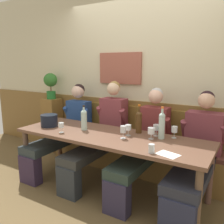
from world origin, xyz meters
TOP-DOWN VIEW (x-y plane):
  - ground_plane at (0.00, 0.00)m, footprint 6.80×6.80m
  - room_wall_back at (-0.00, 1.09)m, footprint 6.80×0.12m
  - wood_wainscot_panel at (0.00, 1.04)m, footprint 6.80×0.03m
  - wall_bench at (0.00, 0.83)m, footprint 2.71×0.42m
  - dining_table at (0.00, 0.15)m, footprint 2.41×0.79m
  - person_left_seat at (-0.99, 0.46)m, footprint 0.50×1.23m
  - person_right_seat at (-0.32, 0.49)m, footprint 0.48×1.23m
  - person_center_left_seat at (0.34, 0.47)m, footprint 0.47×1.23m
  - person_center_right_seat at (0.98, 0.47)m, footprint 0.54×1.24m
  - ice_bucket at (-0.92, 0.07)m, footprint 0.23×0.23m
  - wine_bottle_amber_mid at (-0.40, 0.18)m, footprint 0.08×0.08m
  - wine_bottle_clear_water at (0.27, 0.42)m, footprint 0.08×0.08m
  - wine_bottle_green_tall at (0.60, 0.34)m, footprint 0.07×0.07m
  - wine_glass_right_end at (0.21, 0.12)m, footprint 0.07×0.07m
  - wine_glass_mid_right at (0.51, 0.41)m, footprint 0.08×0.08m
  - wine_glass_near_bucket at (0.50, 0.26)m, footprint 0.08×0.08m
  - wine_glass_center_front at (0.21, 0.25)m, footprint 0.07×0.07m
  - wine_glass_mid_left at (0.72, 0.44)m, footprint 0.07×0.07m
  - wine_glass_by_bottle at (-0.57, -0.07)m, footprint 0.07×0.07m
  - water_tumbler_left at (0.67, -0.14)m, footprint 0.06×0.06m
  - tasting_sheet_left_guest at (0.82, -0.11)m, footprint 0.24×0.20m
  - corner_pedestal at (-1.66, 0.86)m, footprint 0.28×0.28m
  - potted_plant at (-1.66, 0.86)m, footprint 0.24×0.24m

SIDE VIEW (x-z plane):
  - ground_plane at x=0.00m, z-range -0.02..0.00m
  - wall_bench at x=0.00m, z-range -0.19..0.75m
  - corner_pedestal at x=-1.66m, z-range 0.00..0.96m
  - wood_wainscot_panel at x=0.00m, z-range 0.00..1.02m
  - person_center_right_seat at x=0.98m, z-range -0.02..1.24m
  - person_left_seat at x=-0.99m, z-range -0.02..1.24m
  - person_center_left_seat at x=0.34m, z-range -0.02..1.24m
  - person_right_seat at x=-0.32m, z-range -0.02..1.31m
  - dining_table at x=0.00m, z-range 0.29..1.01m
  - tasting_sheet_left_guest at x=0.82m, z-range 0.73..0.73m
  - water_tumbler_left at x=0.67m, z-range 0.73..0.81m
  - ice_bucket at x=-0.92m, z-range 0.73..0.89m
  - wine_glass_by_bottle at x=-0.57m, z-range 0.75..0.88m
  - wine_glass_center_front at x=0.21m, z-range 0.75..0.89m
  - wine_glass_near_bucket at x=0.50m, z-range 0.75..0.89m
  - wine_glass_mid_left at x=0.72m, z-range 0.75..0.89m
  - wine_glass_mid_right at x=0.51m, z-range 0.75..0.89m
  - wine_glass_right_end at x=0.21m, z-range 0.76..0.91m
  - wine_bottle_amber_mid at x=-0.40m, z-range 0.71..1.03m
  - wine_bottle_clear_water at x=0.27m, z-range 0.69..1.06m
  - wine_bottle_green_tall at x=0.60m, z-range 0.70..1.08m
  - potted_plant at x=-1.66m, z-range 1.01..1.47m
  - room_wall_back at x=0.00m, z-range 0.00..2.80m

